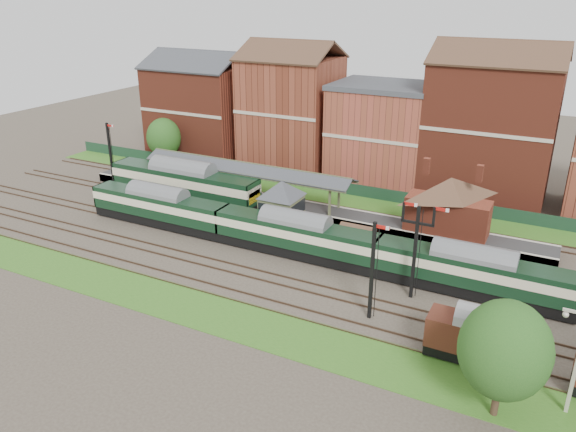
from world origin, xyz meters
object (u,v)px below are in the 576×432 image
at_px(dmu_train, 295,235).
at_px(platform_railcar, 184,183).
at_px(goods_van_a, 468,336).
at_px(semaphore_bracket, 416,246).
at_px(signal_box, 282,208).

distance_m(dmu_train, platform_railcar, 18.82).
bearing_deg(goods_van_a, platform_railcar, 156.19).
height_order(semaphore_bracket, platform_railcar, semaphore_bracket).
height_order(platform_railcar, goods_van_a, platform_railcar).
bearing_deg(signal_box, semaphore_bracket, -20.92).
distance_m(semaphore_bracket, platform_railcar, 30.97).
xyz_separation_m(signal_box, platform_railcar, (-14.53, 3.25, -0.64)).
bearing_deg(goods_van_a, dmu_train, 152.74).
height_order(semaphore_bracket, dmu_train, semaphore_bracket).
relative_size(signal_box, dmu_train, 0.12).
height_order(dmu_train, goods_van_a, dmu_train).
bearing_deg(semaphore_bracket, goods_van_a, -49.47).
distance_m(signal_box, dmu_train, 4.62).
relative_size(signal_box, platform_railcar, 0.32).
bearing_deg(semaphore_bracket, platform_railcar, 163.07).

